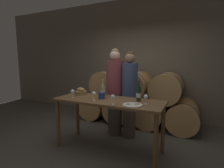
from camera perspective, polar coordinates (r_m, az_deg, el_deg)
ground_plane at (r=3.30m, az=-1.12°, el=-20.63°), size 10.00×10.00×0.00m
stone_wall_back at (r=4.86m, az=10.18°, el=8.12°), size 10.00×0.12×3.20m
barrel_stack at (r=4.40m, az=7.78°, el=-4.94°), size 2.91×0.94×1.30m
tasting_table at (r=3.00m, az=-1.17°, el=-7.29°), size 1.87×0.70×0.91m
person_left at (r=3.62m, az=0.94°, el=-2.51°), size 0.35×0.35×1.80m
person_right at (r=3.50m, az=5.78°, el=-3.13°), size 0.31×0.31×1.75m
wine_bottle_red at (r=2.88m, az=8.68°, el=-3.22°), size 0.07×0.07×0.34m
wine_bottle_white at (r=3.18m, az=-3.05°, el=-2.20°), size 0.07×0.07×0.32m
blue_crock at (r=3.04m, az=-3.43°, el=-3.70°), size 0.12×0.12×0.11m
bread_basket at (r=3.45m, az=-10.12°, el=-2.52°), size 0.22×0.22×0.14m
cheese_plate at (r=2.62m, az=6.76°, el=-6.78°), size 0.29×0.29×0.04m
wine_glass_far_left at (r=3.17m, az=-12.76°, el=-2.44°), size 0.07×0.07×0.15m
wine_glass_left at (r=2.91m, az=-5.94°, el=-3.21°), size 0.07×0.07×0.15m
wine_glass_center at (r=2.64m, az=0.28°, el=-4.35°), size 0.07×0.07×0.15m
wine_glass_right at (r=2.71m, az=11.02°, el=-4.19°), size 0.07×0.07×0.15m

